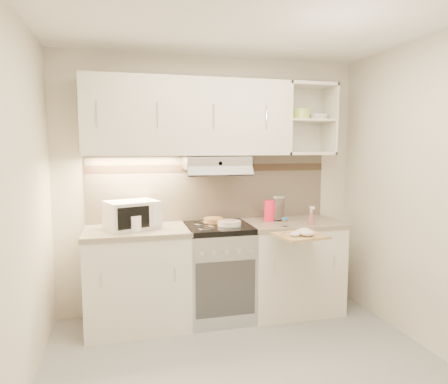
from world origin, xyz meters
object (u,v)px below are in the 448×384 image
(microwave, at_px, (132,215))
(watering_can, at_px, (135,222))
(pink_pitcher, at_px, (269,211))
(cutting_board, at_px, (301,236))
(electric_range, at_px, (218,271))
(plate_stack, at_px, (229,223))
(glass_jar, at_px, (278,208))
(spray_bottle, at_px, (311,217))

(microwave, bearing_deg, watering_can, -98.57)
(pink_pitcher, relative_size, cutting_board, 0.53)
(electric_range, xyz_separation_m, cutting_board, (0.61, -0.49, 0.42))
(plate_stack, relative_size, glass_jar, 0.88)
(pink_pitcher, distance_m, glass_jar, 0.10)
(pink_pitcher, height_order, cutting_board, pink_pitcher)
(glass_jar, bearing_deg, watering_can, -173.60)
(pink_pitcher, relative_size, glass_jar, 0.83)
(pink_pitcher, bearing_deg, cutting_board, -60.62)
(watering_can, height_order, cutting_board, watering_can)
(plate_stack, bearing_deg, electric_range, 155.75)
(electric_range, distance_m, plate_stack, 0.48)
(electric_range, bearing_deg, spray_bottle, -13.09)
(electric_range, relative_size, pink_pitcher, 4.32)
(glass_jar, bearing_deg, pink_pitcher, -174.04)
(electric_range, bearing_deg, microwave, 176.88)
(electric_range, height_order, microwave, microwave)
(electric_range, xyz_separation_m, plate_stack, (0.10, -0.04, 0.47))
(microwave, height_order, watering_can, microwave)
(microwave, bearing_deg, pink_pitcher, -19.14)
(electric_range, bearing_deg, cutting_board, -38.78)
(spray_bottle, bearing_deg, electric_range, 173.97)
(plate_stack, distance_m, pink_pitcher, 0.46)
(microwave, xyz_separation_m, cutting_board, (1.40, -0.53, -0.15))
(cutting_board, bearing_deg, watering_can, 154.27)
(spray_bottle, relative_size, cutting_board, 0.47)
(watering_can, relative_size, plate_stack, 1.08)
(microwave, bearing_deg, cutting_board, -41.22)
(pink_pitcher, xyz_separation_m, glass_jar, (0.10, 0.01, 0.02))
(plate_stack, bearing_deg, pink_pitcher, 14.51)
(plate_stack, height_order, spray_bottle, spray_bottle)
(electric_range, relative_size, plate_stack, 4.10)
(plate_stack, relative_size, spray_bottle, 1.19)
(pink_pitcher, bearing_deg, electric_range, -150.89)
(spray_bottle, bearing_deg, watering_can, -177.25)
(spray_bottle, bearing_deg, cutting_board, -122.49)
(cutting_board, bearing_deg, plate_stack, 130.04)
(microwave, xyz_separation_m, pink_pitcher, (1.32, 0.03, -0.02))
(electric_range, distance_m, watering_can, 0.93)
(pink_pitcher, bearing_deg, watering_can, -151.86)
(glass_jar, distance_m, spray_bottle, 0.36)
(watering_can, bearing_deg, cutting_board, -41.22)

